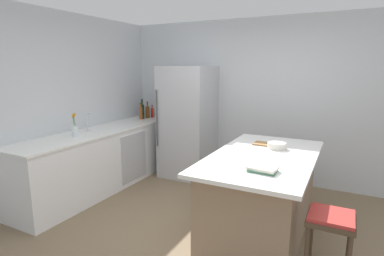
# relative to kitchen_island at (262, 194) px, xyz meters

# --- Properties ---
(ground_plane) EXTENTS (7.20, 7.20, 0.00)m
(ground_plane) POSITION_rel_kitchen_island_xyz_m (-0.44, -0.49, -0.46)
(ground_plane) COLOR #7A664C
(wall_rear) EXTENTS (6.00, 0.10, 2.60)m
(wall_rear) POSITION_rel_kitchen_island_xyz_m (-0.44, 1.76, 0.84)
(wall_rear) COLOR silver
(wall_rear) RESTS_ON ground_plane
(wall_left) EXTENTS (0.10, 6.00, 2.60)m
(wall_left) POSITION_rel_kitchen_island_xyz_m (-2.89, -0.49, 0.84)
(wall_left) COLOR silver
(wall_left) RESTS_ON ground_plane
(counter_run_left) EXTENTS (0.69, 2.87, 0.92)m
(counter_run_left) POSITION_rel_kitchen_island_xyz_m (-2.51, 0.19, 0.00)
(counter_run_left) COLOR white
(counter_run_left) RESTS_ON ground_plane
(kitchen_island) EXTENTS (1.05, 1.91, 0.90)m
(kitchen_island) POSITION_rel_kitchen_island_xyz_m (0.00, 0.00, 0.00)
(kitchen_island) COLOR #8E755B
(kitchen_island) RESTS_ON ground_plane
(refrigerator) EXTENTS (0.80, 0.79, 1.85)m
(refrigerator) POSITION_rel_kitchen_island_xyz_m (-1.63, 1.33, 0.47)
(refrigerator) COLOR #B7BABF
(refrigerator) RESTS_ON ground_plane
(bar_stool) EXTENTS (0.36, 0.36, 0.69)m
(bar_stool) POSITION_rel_kitchen_island_xyz_m (0.73, -0.67, 0.10)
(bar_stool) COLOR #473828
(bar_stool) RESTS_ON ground_plane
(sink_faucet) EXTENTS (0.15, 0.05, 0.30)m
(sink_faucet) POSITION_rel_kitchen_island_xyz_m (-2.56, 0.01, 0.61)
(sink_faucet) COLOR silver
(sink_faucet) RESTS_ON counter_run_left
(flower_vase) EXTENTS (0.08, 0.08, 0.32)m
(flower_vase) POSITION_rel_kitchen_island_xyz_m (-2.49, -0.30, 0.56)
(flower_vase) COLOR silver
(flower_vase) RESTS_ON counter_run_left
(hot_sauce_bottle) EXTENTS (0.05, 0.05, 0.23)m
(hot_sauce_bottle) POSITION_rel_kitchen_island_xyz_m (-2.48, 1.51, 0.55)
(hot_sauce_bottle) COLOR red
(hot_sauce_bottle) RESTS_ON counter_run_left
(whiskey_bottle) EXTENTS (0.07, 0.07, 0.30)m
(whiskey_bottle) POSITION_rel_kitchen_island_xyz_m (-2.52, 1.42, 0.57)
(whiskey_bottle) COLOR brown
(whiskey_bottle) RESTS_ON counter_run_left
(wine_bottle) EXTENTS (0.08, 0.08, 0.35)m
(wine_bottle) POSITION_rel_kitchen_island_xyz_m (-2.57, 1.32, 0.60)
(wine_bottle) COLOR #19381E
(wine_bottle) RESTS_ON counter_run_left
(vinegar_bottle) EXTENTS (0.06, 0.06, 0.30)m
(vinegar_bottle) POSITION_rel_kitchen_island_xyz_m (-2.53, 1.23, 0.58)
(vinegar_bottle) COLOR #994C23
(vinegar_bottle) RESTS_ON counter_run_left
(cookbook_stack) EXTENTS (0.28, 0.21, 0.05)m
(cookbook_stack) POSITION_rel_kitchen_island_xyz_m (0.12, -0.53, 0.47)
(cookbook_stack) COLOR #4C7F60
(cookbook_stack) RESTS_ON kitchen_island
(mixing_bowl) EXTENTS (0.21, 0.21, 0.07)m
(mixing_bowl) POSITION_rel_kitchen_island_xyz_m (0.06, 0.33, 0.48)
(mixing_bowl) COLOR silver
(mixing_bowl) RESTS_ON kitchen_island
(cutting_board) EXTENTS (0.36, 0.21, 0.02)m
(cutting_board) POSITION_rel_kitchen_island_xyz_m (-0.06, 0.46, 0.46)
(cutting_board) COLOR #9E7042
(cutting_board) RESTS_ON kitchen_island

